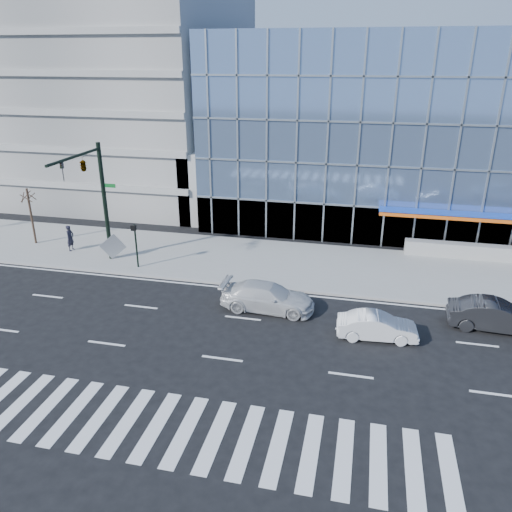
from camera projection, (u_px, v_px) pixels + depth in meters
The scene contains 13 objects.
ground at pixel (243, 318), 27.19m from camera, with size 160.00×160.00×0.00m, color black.
sidewalk at pixel (271, 262), 34.39m from camera, with size 120.00×8.00×0.15m, color gray.
theatre_building at pixel (463, 124), 45.00m from camera, with size 42.00×26.00×15.00m, color #6884AE.
parking_garage at pixel (115, 90), 51.04m from camera, with size 24.00×24.00×20.00m, color gray.
ramp_block at pixel (227, 182), 43.56m from camera, with size 6.00×8.00×6.00m, color gray.
traffic_signal at pixel (90, 178), 31.26m from camera, with size 1.14×5.74×8.00m.
ped_signal_post at pixel (135, 239), 32.60m from camera, with size 0.30×0.33×3.00m.
street_tree_near at pixel (28, 196), 36.24m from camera, with size 1.10×1.10×4.23m.
white_suv at pixel (267, 297), 27.88m from camera, with size 2.14×5.27×1.53m, color silver.
white_sedan at pixel (377, 326), 25.07m from camera, with size 1.39×4.00×1.32m, color white.
dark_sedan at pixel (496, 316), 25.84m from camera, with size 1.66×4.77×1.57m, color black.
pedestrian at pixel (70, 238), 35.89m from camera, with size 0.69×0.45×1.88m, color black.
tilted_panel at pixel (113, 246), 34.39m from camera, with size 1.30×0.06×1.30m, color gray.
Camera 1 is at (5.99, -23.17, 13.36)m, focal length 35.00 mm.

